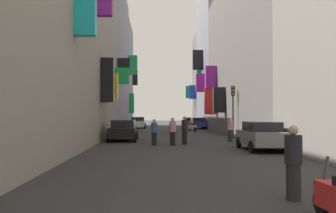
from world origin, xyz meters
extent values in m
plane|color=#2D2D30|center=(0.00, 30.00, 0.00)|extent=(140.00, 140.00, 0.00)
cube|color=green|center=(-4.31, 30.00, 5.18)|extent=(1.38, 0.43, 1.41)
cube|color=yellow|center=(-4.53, 24.41, 3.86)|extent=(0.94, 0.53, 1.90)
cube|color=black|center=(-4.57, 22.46, 4.13)|extent=(0.86, 0.58, 2.95)
cube|color=#19B2BF|center=(-4.53, 14.34, 6.42)|extent=(0.94, 0.54, 2.10)
cube|color=gray|center=(-8.00, 40.81, 8.24)|extent=(6.00, 16.07, 16.49)
cube|color=black|center=(-4.39, 33.45, 6.42)|extent=(1.21, 0.37, 1.67)
cube|color=white|center=(-4.35, 47.66, 8.78)|extent=(1.30, 0.50, 1.99)
cube|color=green|center=(-4.37, 47.59, 8.45)|extent=(1.26, 0.46, 2.61)
cube|color=gray|center=(-8.00, 54.42, 7.75)|extent=(6.00, 11.15, 15.51)
cube|color=black|center=(-4.59, 58.92, 7.85)|extent=(0.81, 0.55, 2.48)
cube|color=green|center=(-4.66, 50.48, 3.36)|extent=(0.68, 0.54, 2.82)
cube|color=slate|center=(8.00, 29.43, 7.12)|extent=(6.00, 23.54, 14.24)
cube|color=black|center=(4.45, 31.04, 3.14)|extent=(1.11, 0.59, 2.30)
cube|color=red|center=(4.60, 38.54, 4.90)|extent=(0.81, 0.38, 2.88)
cube|color=red|center=(4.37, 35.54, 3.16)|extent=(1.27, 0.44, 2.70)
cube|color=purple|center=(4.42, 35.54, 5.63)|extent=(1.16, 0.55, 2.37)
cube|color=gray|center=(8.00, 47.32, 9.41)|extent=(6.00, 12.24, 18.82)
cube|color=green|center=(4.69, 48.09, 7.96)|extent=(0.62, 0.55, 2.72)
cube|color=purple|center=(4.35, 43.05, 5.70)|extent=(1.29, 0.61, 2.26)
cube|color=black|center=(4.32, 46.18, 8.99)|extent=(1.35, 0.37, 2.62)
cube|color=slate|center=(8.00, 56.72, 7.17)|extent=(6.00, 6.57, 14.34)
cube|color=green|center=(4.30, 56.46, 5.35)|extent=(1.40, 0.51, 1.94)
cube|color=blue|center=(4.46, 54.30, 5.22)|extent=(1.09, 0.47, 2.08)
cube|color=black|center=(-3.61, 23.82, 0.62)|extent=(1.77, 4.19, 0.64)
cube|color=black|center=(-3.61, 24.03, 1.19)|extent=(1.56, 2.34, 0.51)
cylinder|color=black|center=(-2.73, 22.44, 0.30)|extent=(0.18, 0.60, 0.60)
cylinder|color=black|center=(-4.50, 22.44, 0.30)|extent=(0.18, 0.60, 0.60)
cylinder|color=black|center=(-2.73, 25.20, 0.30)|extent=(0.18, 0.60, 0.60)
cylinder|color=black|center=(-4.50, 25.20, 0.30)|extent=(0.18, 0.60, 0.60)
cube|color=slate|center=(4.06, 16.80, 0.65)|extent=(1.68, 4.10, 0.70)
cube|color=black|center=(4.06, 16.60, 1.24)|extent=(1.48, 2.30, 0.48)
cylinder|color=black|center=(3.22, 18.16, 0.30)|extent=(0.18, 0.60, 0.60)
cylinder|color=black|center=(4.90, 18.16, 0.30)|extent=(0.18, 0.60, 0.60)
cylinder|color=black|center=(3.22, 15.45, 0.30)|extent=(0.18, 0.60, 0.60)
cylinder|color=black|center=(4.90, 15.45, 0.30)|extent=(0.18, 0.60, 0.60)
cube|color=navy|center=(4.01, 44.00, 0.60)|extent=(1.69, 4.20, 0.60)
cube|color=black|center=(4.01, 43.79, 1.15)|extent=(1.48, 2.35, 0.51)
cylinder|color=black|center=(3.17, 45.39, 0.30)|extent=(0.18, 0.60, 0.60)
cylinder|color=black|center=(4.85, 45.39, 0.30)|extent=(0.18, 0.60, 0.60)
cylinder|color=black|center=(3.17, 42.62, 0.30)|extent=(0.18, 0.60, 0.60)
cylinder|color=black|center=(4.85, 42.62, 0.30)|extent=(0.18, 0.60, 0.60)
cube|color=white|center=(-3.54, 45.76, 0.63)|extent=(1.81, 4.33, 0.65)
cube|color=black|center=(-3.54, 45.98, 1.20)|extent=(1.59, 2.42, 0.51)
cylinder|color=black|center=(-2.64, 44.33, 0.30)|extent=(0.18, 0.60, 0.60)
cylinder|color=black|center=(-4.45, 44.33, 0.30)|extent=(0.18, 0.60, 0.60)
cylinder|color=black|center=(-2.64, 47.19, 0.30)|extent=(0.18, 0.60, 0.60)
cylinder|color=black|center=(-4.45, 47.19, 0.30)|extent=(0.18, 0.60, 0.60)
cube|color=#B21E1E|center=(3.76, 50.73, 0.59)|extent=(1.71, 4.22, 0.58)
cube|color=black|center=(3.76, 50.52, 1.12)|extent=(1.50, 2.36, 0.47)
cylinder|color=black|center=(2.91, 52.12, 0.30)|extent=(0.18, 0.60, 0.60)
cylinder|color=black|center=(4.62, 52.12, 0.30)|extent=(0.18, 0.60, 0.60)
cylinder|color=black|center=(2.91, 49.34, 0.30)|extent=(0.18, 0.60, 0.60)
cylinder|color=black|center=(4.62, 49.34, 0.30)|extent=(0.18, 0.60, 0.60)
cube|color=silver|center=(2.70, 37.61, 0.46)|extent=(0.75, 1.21, 0.45)
cube|color=black|center=(2.76, 37.41, 0.77)|extent=(0.47, 0.63, 0.16)
cylinder|color=#4C4C51|center=(2.53, 38.16, 0.79)|extent=(0.14, 0.28, 0.68)
cylinder|color=black|center=(2.49, 38.29, 0.24)|extent=(0.24, 0.49, 0.48)
cylinder|color=black|center=(2.91, 36.94, 0.24)|extent=(0.24, 0.49, 0.48)
cube|color=#287F3D|center=(0.37, 34.63, 0.46)|extent=(0.70, 1.24, 0.45)
cube|color=black|center=(0.32, 34.85, 0.77)|extent=(0.44, 0.62, 0.16)
cylinder|color=#4C4C51|center=(0.51, 34.07, 0.79)|extent=(0.12, 0.28, 0.68)
cylinder|color=black|center=(0.54, 33.93, 0.24)|extent=(0.21, 0.49, 0.48)
cylinder|color=black|center=(0.20, 35.34, 0.24)|extent=(0.21, 0.49, 0.48)
cylinder|color=#4C4C51|center=(1.69, 4.59, 0.79)|extent=(0.07, 0.28, 0.68)
cylinder|color=black|center=(1.68, 4.73, 0.24)|extent=(0.12, 0.48, 0.48)
cylinder|color=#2D2D2D|center=(3.68, 22.61, 0.40)|extent=(0.41, 0.41, 0.80)
cylinder|color=pink|center=(3.68, 22.61, 1.12)|extent=(0.48, 0.48, 0.63)
sphere|color=tan|center=(3.68, 22.61, 1.54)|extent=(0.22, 0.22, 0.22)
cylinder|color=black|center=(-0.35, 19.83, 0.40)|extent=(0.35, 0.35, 0.81)
cylinder|color=pink|center=(-0.35, 19.83, 1.13)|extent=(0.41, 0.41, 0.64)
sphere|color=tan|center=(-0.35, 19.83, 1.56)|extent=(0.22, 0.22, 0.22)
cylinder|color=black|center=(1.60, 5.89, 0.40)|extent=(0.45, 0.45, 0.80)
cylinder|color=black|center=(1.60, 5.89, 1.11)|extent=(0.54, 0.54, 0.63)
sphere|color=tan|center=(1.60, 5.89, 1.54)|extent=(0.22, 0.22, 0.22)
cylinder|color=black|center=(0.44, 20.72, 0.42)|extent=(0.45, 0.45, 0.84)
cylinder|color=black|center=(0.44, 20.72, 1.18)|extent=(0.54, 0.54, 0.67)
sphere|color=tan|center=(0.44, 20.72, 1.63)|extent=(0.23, 0.23, 0.23)
cylinder|color=black|center=(-1.45, 20.17, 0.38)|extent=(0.37, 0.37, 0.76)
cylinder|color=#335199|center=(-1.45, 20.17, 1.07)|extent=(0.44, 0.44, 0.60)
sphere|color=tan|center=(-1.45, 20.17, 1.47)|extent=(0.21, 0.21, 0.21)
cylinder|color=#2D2D2D|center=(4.63, 26.09, 1.65)|extent=(0.12, 0.12, 3.30)
cube|color=black|center=(4.63, 26.09, 3.67)|extent=(0.26, 0.26, 0.75)
sphere|color=red|center=(4.63, 25.95, 3.92)|extent=(0.14, 0.14, 0.14)
sphere|color=orange|center=(4.63, 25.95, 3.67)|extent=(0.14, 0.14, 0.14)
sphere|color=green|center=(4.63, 25.95, 3.42)|extent=(0.14, 0.14, 0.14)
camera|label=1|loc=(-1.47, -2.11, 1.90)|focal=39.40mm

